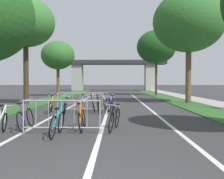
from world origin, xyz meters
The scene contains 25 objects.
grass_verge_left centered at (-5.60, 22.68, 0.03)m, with size 2.15×55.45×0.05m, color #2D5B26.
grass_verge_right centered at (5.60, 22.68, 0.03)m, with size 2.15×55.45×0.05m, color #2D5B26.
sidewalk_path_right centered at (7.79, 22.68, 0.04)m, with size 2.23×55.45×0.08m, color #9E9B93.
lane_stripe_center centered at (0.00, 16.04, 0.00)m, with size 0.14×32.08×0.01m, color silver.
lane_stripe_right_lane centered at (2.49, 16.04, 0.00)m, with size 0.14×32.08×0.01m, color silver.
lane_stripe_left_lane centered at (-2.49, 16.04, 0.00)m, with size 0.14×32.08×0.01m, color silver.
overpass_bridge centered at (0.00, 45.83, 3.98)m, with size 19.93×3.27×5.78m.
tree_left_cypress_far centered at (-5.97, 14.94, 5.84)m, with size 4.13×4.13×7.64m.
tree_left_oak_near centered at (-6.20, 25.95, 4.67)m, with size 3.81×3.81×6.32m.
tree_right_pine_near centered at (5.95, 16.20, 6.14)m, with size 5.38×5.38×8.45m.
tree_right_pine_far centered at (5.32, 27.70, 5.86)m, with size 4.70×4.70×7.87m.
crowd_barrier_nearest centered at (-1.23, 4.76, 0.52)m, with size 2.48×0.46×1.05m.
crowd_barrier_second centered at (-1.44, 10.38, 0.52)m, with size 2.50×0.54×1.05m.
bicycle_silver_0 centered at (-1.33, 9.93, 0.39)m, with size 0.44×1.70×1.02m.
bicycle_black_1 centered at (-0.41, 9.85, 0.37)m, with size 0.50×1.66×0.96m.
bicycle_blue_2 centered at (0.20, 10.03, 0.37)m, with size 0.49×1.63×0.96m.
bicycle_yellow_3 centered at (-2.88, 9.92, 0.39)m, with size 0.53×1.74×0.95m.
bicycle_green_4 centered at (-2.15, 9.85, 0.35)m, with size 0.52×1.56×0.92m.
bicycle_white_5 centered at (-2.97, 4.38, 0.36)m, with size 0.49×1.66×0.96m.
bicycle_orange_6 centered at (-0.67, 5.30, 0.38)m, with size 0.45×1.67×0.95m.
bicycle_teal_7 centered at (-1.27, 4.36, 0.39)m, with size 0.55×1.65×1.02m.
bicycle_red_8 centered at (-0.78, 10.74, 0.36)m, with size 0.64×1.64×0.97m.
bicycle_purple_9 centered at (-2.57, 5.31, 0.39)m, with size 0.55×1.77×1.03m.
bicycle_silver_10 centered at (-0.10, 10.79, 0.40)m, with size 0.66×1.77×1.03m.
bicycle_black_11 centered at (0.44, 5.31, 0.38)m, with size 0.46×1.68×0.91m.
Camera 1 is at (0.49, -3.17, 1.60)m, focal length 40.85 mm.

